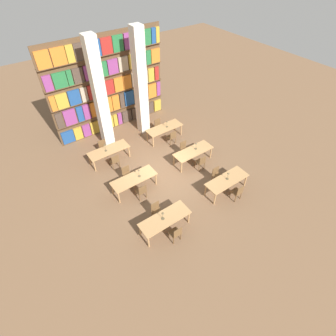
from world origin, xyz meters
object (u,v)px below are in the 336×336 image
object	(u,v)px
chair_11	(159,126)
chair_0	(176,233)
pillar_center	(140,85)
reading_table_2	(134,179)
pillar_left	(100,97)
chair_6	(201,162)
reading_table_0	(165,219)
reading_table_4	(109,151)
chair_9	(103,147)
chair_7	(184,148)
chair_8	(115,161)
reading_table_1	(227,181)
desk_lamp_3	(196,145)
chair_4	(141,191)
chair_2	(237,192)
chair_5	(127,174)
chair_10	(172,137)
chair_1	(157,211)
chair_3	(217,175)
desk_lamp_4	(105,146)
desk_lamp_5	(167,123)
desk_lamp_0	(163,215)
desk_lamp_2	(139,172)
reading_table_3	(193,152)
desk_lamp_1	(228,175)

from	to	relation	value
chair_11	chair_0	bearing A→B (deg)	61.24
pillar_center	reading_table_2	distance (m)	5.48
pillar_left	chair_6	world-z (taller)	pillar_left
reading_table_0	reading_table_4	world-z (taller)	same
reading_table_0	chair_9	distance (m)	6.00
chair_7	chair_8	bearing A→B (deg)	-19.81
reading_table_1	desk_lamp_3	bearing A→B (deg)	84.28
desk_lamp_3	chair_4	bearing A→B (deg)	-169.84
chair_2	chair_5	xyz separation A→B (m)	(-3.56, 3.98, 0.00)
chair_6	chair_9	size ratio (longest dim) A/B	1.00
pillar_center	reading_table_1	distance (m)	7.01
chair_10	chair_6	bearing A→B (deg)	-91.65
reading_table_0	chair_1	distance (m)	0.71
chair_3	reading_table_2	xyz separation A→B (m)	(-3.53, 1.91, 0.19)
chair_1	chair_2	distance (m)	3.82
chair_7	chair_11	size ratio (longest dim) A/B	1.00
chair_8	desk_lamp_4	size ratio (longest dim) A/B	1.99
pillar_left	desk_lamp_5	xyz separation A→B (m)	(3.15, -1.45, -1.98)
reading_table_0	chair_9	size ratio (longest dim) A/B	2.47
chair_9	desk_lamp_5	bearing A→B (deg)	168.69
chair_3	chair_5	world-z (taller)	same
reading_table_2	chair_11	distance (m)	4.85
reading_table_1	chair_11	bearing A→B (deg)	89.18
desk_lamp_0	reading_table_4	bearing A→B (deg)	88.20
desk_lamp_2	chair_11	bearing A→B (deg)	44.89
pillar_center	reading_table_1	world-z (taller)	pillar_center
reading_table_3	chair_6	size ratio (longest dim) A/B	2.47
chair_8	chair_11	size ratio (longest dim) A/B	1.00
chair_2	reading_table_2	xyz separation A→B (m)	(-3.53, 3.29, 0.19)
reading_table_2	reading_table_3	size ratio (longest dim) A/B	1.00
desk_lamp_2	chair_7	xyz separation A→B (m)	(3.24, 0.67, -0.56)
pillar_center	chair_0	bearing A→B (deg)	-112.24
desk_lamp_1	chair_10	distance (m)	4.50
desk_lamp_0	pillar_center	bearing A→B (deg)	64.73
reading_table_2	chair_6	bearing A→B (deg)	-12.01
desk_lamp_5	reading_table_4	bearing A→B (deg)	179.01
pillar_left	desk_lamp_2	size ratio (longest dim) A/B	13.63
reading_table_2	chair_5	world-z (taller)	chair_5
desk_lamp_0	desk_lamp_2	bearing A→B (deg)	79.87
desk_lamp_0	reading_table_1	bearing A→B (deg)	1.28
chair_0	reading_table_2	bearing A→B (deg)	88.83
reading_table_2	pillar_center	bearing A→B (deg)	53.52
reading_table_1	chair_2	distance (m)	0.71
chair_5	reading_table_3	xyz separation A→B (m)	(3.57, -0.75, 0.19)
reading_table_2	reading_table_4	xyz separation A→B (m)	(-0.03, 2.60, 0.00)
chair_3	desk_lamp_2	distance (m)	3.81
reading_table_2	reading_table_1	bearing A→B (deg)	-36.62
reading_table_1	reading_table_2	xyz separation A→B (m)	(-3.50, 2.60, 0.00)
reading_table_1	chair_6	distance (m)	1.86
desk_lamp_3	desk_lamp_5	bearing A→B (deg)	91.36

